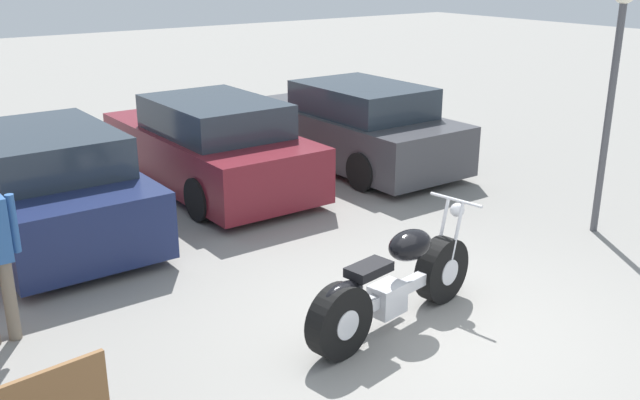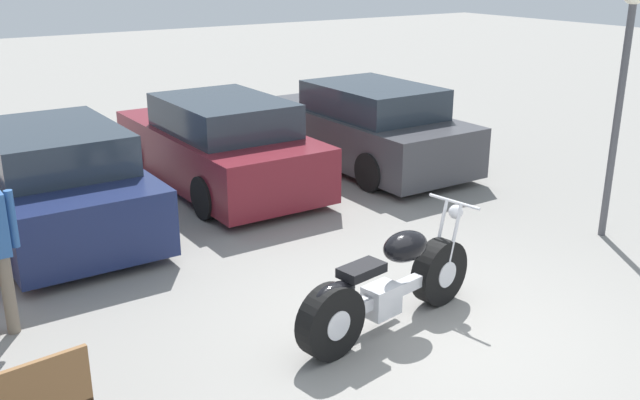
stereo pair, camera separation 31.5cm
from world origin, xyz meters
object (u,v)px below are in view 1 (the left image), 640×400
Objects in this scene: parked_car_maroon at (210,147)px; parked_car_dark_grey at (355,127)px; parked_car_navy at (45,185)px; lamp_post at (615,65)px; motorcycle at (393,285)px.

parked_car_maroon and parked_car_dark_grey have the same top height.
parked_car_dark_grey is (5.26, 0.20, 0.00)m from parked_car_navy.
lamp_post is (0.56, -4.37, 1.51)m from parked_car_dark_grey.
motorcycle is at bearing -124.97° from parked_car_dark_grey.
parked_car_dark_grey is at bearing -6.16° from parked_car_maroon.
parked_car_navy is at bearing 113.31° from motorcycle.
lamp_post reaches higher than parked_car_dark_grey.
parked_car_dark_grey is at bearing 55.03° from motorcycle.
parked_car_dark_grey is at bearing 97.28° from lamp_post.
parked_car_dark_grey is 4.65m from lamp_post.
motorcycle is 4.25m from lamp_post.
parked_car_navy is 1.00× the size of parked_car_dark_grey.
parked_car_navy is (-1.95, 4.53, 0.21)m from motorcycle.
parked_car_navy is 2.67m from parked_car_maroon.
lamp_post is at bearing 5.37° from motorcycle.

